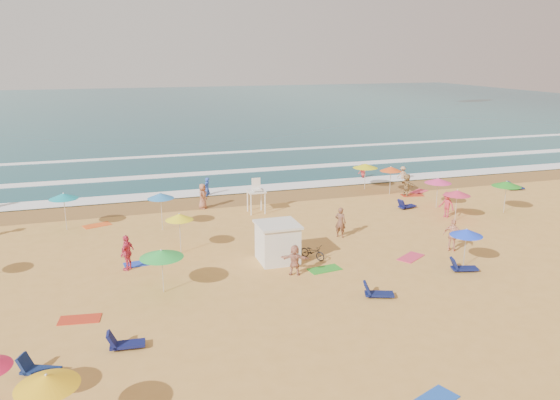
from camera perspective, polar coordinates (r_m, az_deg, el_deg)
name	(u,v)px	position (r m, az deg, el deg)	size (l,w,h in m)	color
ground	(288,255)	(30.48, 0.88, -5.75)	(220.00, 220.00, 0.00)	gold
ocean	(155,109)	(111.92, -12.89, 9.21)	(220.00, 140.00, 0.18)	#0C4756
wet_sand	(237,199)	(41.97, -4.47, 0.10)	(220.00, 220.00, 0.00)	olive
surf_foam	(216,174)	(50.34, -6.75, 2.69)	(200.00, 18.70, 0.05)	white
cabana	(278,243)	(29.29, -0.26, -4.55)	(2.00, 2.00, 2.00)	silver
cabana_roof	(278,224)	(28.95, -0.26, -2.57)	(2.20, 2.20, 0.12)	silver
bicycle	(313,252)	(29.82, 3.42, -5.43)	(0.54, 1.54, 0.81)	black
lifeguard_stand	(256,198)	(38.07, -2.50, 0.19)	(1.20, 1.20, 2.10)	white
beach_umbrellas	(311,217)	(30.20, 3.29, -1.79)	(35.61, 28.23, 0.80)	green
loungers	(430,251)	(31.61, 15.36, -5.21)	(36.39, 17.97, 0.34)	#0E1247
towels	(303,260)	(29.69, 2.43, -6.32)	(36.38, 25.83, 0.03)	red
beachgoers	(215,220)	(34.03, -6.80, -2.12)	(42.75, 23.99, 2.14)	tan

